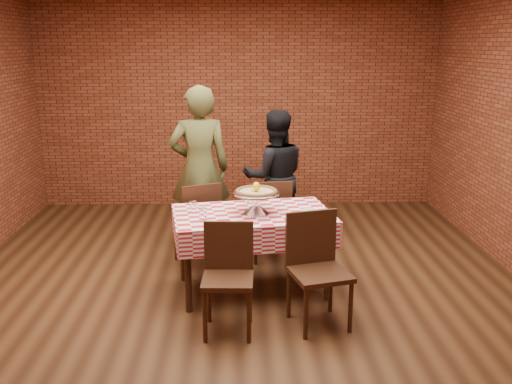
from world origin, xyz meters
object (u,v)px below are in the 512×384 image
(water_glass_left, at_px, (203,214))
(diner_olive, at_px, (199,169))
(condiment_caddy, at_px, (253,195))
(chair_far_right, at_px, (269,218))
(pizza_stand, at_px, (256,203))
(diner_black, at_px, (275,177))
(chair_near_right, at_px, (320,272))
(chair_far_left, at_px, (197,223))
(water_glass_right, at_px, (193,207))
(chair_near_left, at_px, (228,281))
(table, at_px, (253,252))
(pizza, at_px, (256,192))

(water_glass_left, xyz_separation_m, diner_olive, (-0.12, 1.39, 0.10))
(condiment_caddy, relative_size, chair_far_right, 0.17)
(water_glass_left, bearing_deg, condiment_caddy, 50.82)
(water_glass_left, height_order, diner_olive, diner_olive)
(pizza_stand, bearing_deg, diner_black, 79.66)
(diner_black, bearing_deg, chair_near_right, 90.72)
(chair_far_left, bearing_deg, diner_black, -163.43)
(water_glass_right, xyz_separation_m, chair_near_left, (0.32, -0.81, -0.37))
(table, height_order, diner_black, diner_black)
(pizza, distance_m, water_glass_right, 0.59)
(water_glass_left, xyz_separation_m, water_glass_right, (-0.10, 0.22, 0.00))
(chair_far_right, bearing_deg, pizza, 72.64)
(chair_far_left, distance_m, diner_black, 1.15)
(condiment_caddy, xyz_separation_m, chair_far_right, (0.18, 0.48, -0.39))
(condiment_caddy, height_order, chair_near_left, condiment_caddy)
(condiment_caddy, bearing_deg, diner_olive, 129.67)
(diner_black, bearing_deg, water_glass_left, 59.90)
(chair_far_left, bearing_deg, water_glass_right, 69.41)
(water_glass_right, height_order, chair_far_right, chair_far_right)
(diner_olive, height_order, diner_black, diner_olive)
(water_glass_right, bearing_deg, table, -0.88)
(chair_near_right, relative_size, chair_far_left, 1.03)
(pizza_stand, height_order, condiment_caddy, pizza_stand)
(condiment_caddy, relative_size, chair_near_left, 0.18)
(pizza_stand, xyz_separation_m, chair_far_right, (0.17, 0.84, -0.41))
(pizza_stand, relative_size, chair_near_right, 0.46)
(chair_far_left, bearing_deg, chair_far_right, 167.50)
(pizza, height_order, chair_far_right, pizza)
(water_glass_right, distance_m, chair_far_left, 0.77)
(pizza_stand, bearing_deg, chair_near_left, -107.50)
(water_glass_right, xyz_separation_m, condiment_caddy, (0.56, 0.34, 0.02))
(pizza, bearing_deg, diner_black, 79.66)
(chair_far_left, distance_m, diner_olive, 0.68)
(water_glass_left, distance_m, diner_olive, 1.40)
(pizza, distance_m, condiment_caddy, 0.38)
(water_glass_left, relative_size, chair_near_right, 0.12)
(chair_far_left, xyz_separation_m, chair_far_right, (0.77, 0.14, -0.00))
(table, bearing_deg, chair_near_right, -53.44)
(pizza_stand, height_order, chair_near_right, pizza_stand)
(chair_near_right, bearing_deg, diner_olive, 104.67)
(chair_far_left, bearing_deg, pizza_stand, 107.85)
(water_glass_right, distance_m, diner_olive, 1.18)
(chair_near_left, bearing_deg, water_glass_left, 112.74)
(diner_black, bearing_deg, chair_far_left, 33.73)
(pizza, bearing_deg, diner_olive, 116.28)
(water_glass_right, relative_size, chair_near_left, 0.12)
(table, distance_m, diner_olive, 1.41)
(condiment_caddy, relative_size, diner_black, 0.10)
(chair_far_right, bearing_deg, pizza_stand, 72.64)
(chair_near_right, height_order, diner_black, diner_black)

